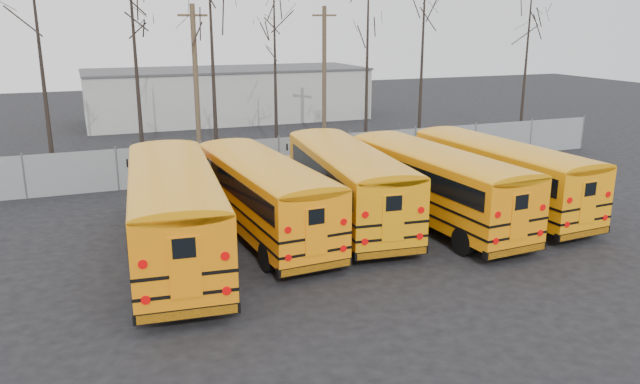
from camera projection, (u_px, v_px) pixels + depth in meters
name	position (u px, v px, depth m)	size (l,w,h in m)	color
ground	(384.00, 252.00, 21.66)	(120.00, 120.00, 0.00)	black
fence	(279.00, 157.00, 32.18)	(40.00, 0.04, 2.00)	gray
distant_building	(228.00, 95.00, 50.60)	(22.00, 8.00, 4.00)	#A8A8A3
bus_a	(173.00, 204.00, 20.50)	(3.79, 12.01, 3.31)	black
bus_b	(262.00, 189.00, 22.98)	(3.19, 10.92, 3.02)	black
bus_c	(346.00, 177.00, 24.52)	(3.65, 11.31, 3.11)	black
bus_d	(433.00, 179.00, 24.42)	(3.25, 11.09, 3.06)	black
bus_e	(497.00, 170.00, 26.04)	(3.19, 10.91, 3.02)	black
utility_pole_left	(196.00, 87.00, 32.61)	(1.54, 0.27, 8.63)	brown
utility_pole_right	(324.00, 74.00, 40.21)	(1.55, 0.38, 8.71)	#4B3B2A
tree_2	(42.00, 66.00, 30.61)	(0.26, 0.26, 11.28)	black
tree_3	(135.00, 55.00, 31.94)	(0.26, 0.26, 12.15)	black
tree_4	(213.00, 67.00, 32.21)	(0.26, 0.26, 10.95)	black
tree_5	(275.00, 73.00, 36.97)	(0.26, 0.26, 9.61)	black
tree_6	(367.00, 65.00, 35.45)	(0.26, 0.26, 10.74)	black
tree_7	(423.00, 47.00, 38.56)	(0.26, 0.26, 12.48)	black
tree_8	(526.00, 60.00, 42.03)	(0.26, 0.26, 10.55)	black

